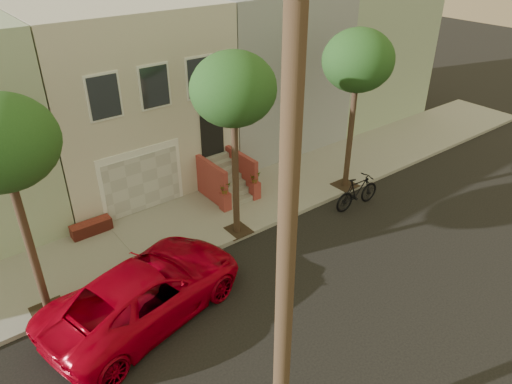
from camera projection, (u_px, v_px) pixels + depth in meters
ground at (287, 308)px, 13.69m from camera, size 90.00×90.00×0.00m
sidewalk at (191, 224)px, 17.34m from camera, size 40.00×3.70×0.15m
house_row at (113, 89)px, 19.58m from camera, size 33.10×11.70×7.00m
tree_left at (0, 145)px, 10.86m from camera, size 2.70×2.57×6.30m
tree_mid at (233, 90)px, 14.28m from camera, size 2.70×2.57×6.30m
tree_right at (358, 61)px, 17.18m from camera, size 2.70×2.57×6.30m
pickup_truck at (146, 291)px, 13.11m from camera, size 6.35×4.02×1.63m
motorcycle at (357, 192)px, 18.23m from camera, size 2.18×0.68×1.30m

